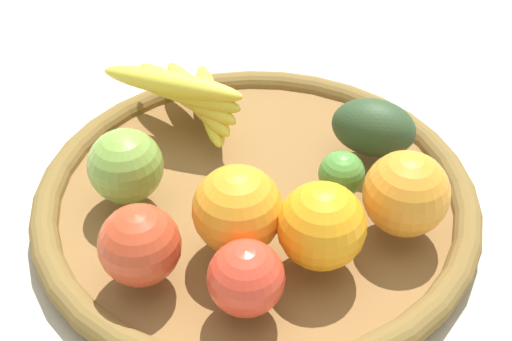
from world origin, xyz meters
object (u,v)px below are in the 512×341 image
banana_bunch (189,93)px  apple_1 (126,166)px  lime_0 (342,174)px  apple_2 (140,245)px  apple_0 (246,278)px  orange_0 (322,226)px  avocado (374,127)px  orange_2 (406,194)px  orange_1 (238,210)px

banana_bunch → apple_1: (0.12, -0.06, -0.00)m
lime_0 → apple_2: 0.22m
apple_0 → orange_0: orange_0 is taller
banana_bunch → avocado: bearing=72.7°
orange_2 → banana_bunch: bearing=-130.6°
apple_0 → orange_2: bearing=120.8°
apple_0 → apple_1: bearing=-141.8°
apple_0 → apple_1: apple_1 is taller
banana_bunch → orange_0: (0.22, 0.12, 0.00)m
lime_0 → orange_0: orange_0 is taller
orange_1 → lime_0: (-0.07, 0.10, -0.02)m
orange_1 → apple_2: orange_1 is taller
banana_bunch → orange_2: bearing=49.4°
banana_bunch → orange_0: size_ratio=2.06×
apple_1 → lime_0: bearing=89.0°
orange_2 → apple_2: 0.25m
apple_0 → avocado: bearing=145.6°
orange_0 → orange_2: bearing=115.0°
orange_2 → orange_0: (0.04, -0.08, -0.00)m
avocado → orange_0: 0.17m
lime_0 → banana_bunch: bearing=-129.3°
apple_2 → orange_0: bearing=94.9°
banana_bunch → apple_1: same height
banana_bunch → orange_0: bearing=29.9°
apple_0 → avocado: apple_0 is taller
apple_0 → apple_1: size_ratio=0.88×
apple_1 → lime_0: apple_1 is taller
lime_0 → orange_2: bearing=45.8°
orange_2 → lime_0: (-0.05, -0.05, -0.02)m
banana_bunch → apple_1: 0.14m
banana_bunch → avocado: (0.06, 0.20, -0.01)m
lime_0 → orange_0: bearing=-19.1°
apple_0 → orange_0: (-0.05, 0.07, 0.01)m
orange_1 → orange_0: (0.02, 0.07, -0.00)m
orange_2 → orange_0: size_ratio=1.01×
apple_1 → avocado: (-0.06, 0.25, -0.01)m
orange_0 → apple_2: (0.01, -0.16, -0.00)m
avocado → orange_0: bearing=-25.2°
banana_bunch → apple_2: 0.23m
orange_2 → orange_1: size_ratio=0.98×
orange_2 → apple_2: bearing=-77.8°
avocado → apple_2: bearing=-54.0°
banana_bunch → lime_0: banana_bunch is taller
apple_0 → orange_0: 0.09m
apple_1 → lime_0: 0.21m
banana_bunch → apple_1: size_ratio=2.21×
orange_0 → apple_2: bearing=-85.1°
banana_bunch → lime_0: size_ratio=3.52×
apple_1 → lime_0: size_ratio=1.60×
banana_bunch → avocado: banana_bunch is taller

